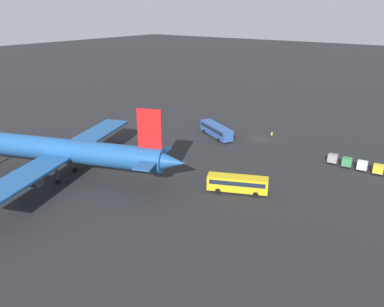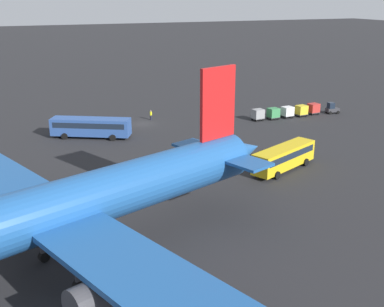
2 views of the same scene
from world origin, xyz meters
TOP-DOWN VIEW (x-y plane):
  - ground_plane at (0.00, 0.00)m, footprint 600.00×600.00m
  - airplane at (21.60, 43.78)m, footprint 50.51×44.63m
  - shuttle_bus_near at (10.00, 4.90)m, footprint 12.25×8.40m
  - shuttle_bus_far at (-9.92, 29.17)m, footprint 10.84×6.64m
  - worker_person at (-2.18, -2.25)m, footprint 0.38×0.38m
  - cargo_cart_yellow at (-28.76, 5.96)m, footprint 2.17×1.89m
  - cargo_cart_white at (-25.75, 5.90)m, footprint 2.17×1.89m
  - cargo_cart_green at (-22.74, 5.89)m, footprint 2.17×1.89m
  - cargo_cart_grey at (-19.74, 5.59)m, footprint 2.17×1.89m

SIDE VIEW (x-z plane):
  - ground_plane at x=0.00m, z-range 0.00..0.00m
  - worker_person at x=-2.18m, z-range 0.00..1.74m
  - cargo_cart_yellow at x=-28.76m, z-range 0.16..2.22m
  - cargo_cart_white at x=-25.75m, z-range 0.16..2.22m
  - cargo_cart_green at x=-22.74m, z-range 0.16..2.22m
  - cargo_cart_grey at x=-19.74m, z-range 0.16..2.22m
  - shuttle_bus_far at x=-9.92m, z-range 0.31..3.38m
  - shuttle_bus_near at x=10.00m, z-range 0.32..3.42m
  - airplane at x=21.60m, z-range -1.87..13.16m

